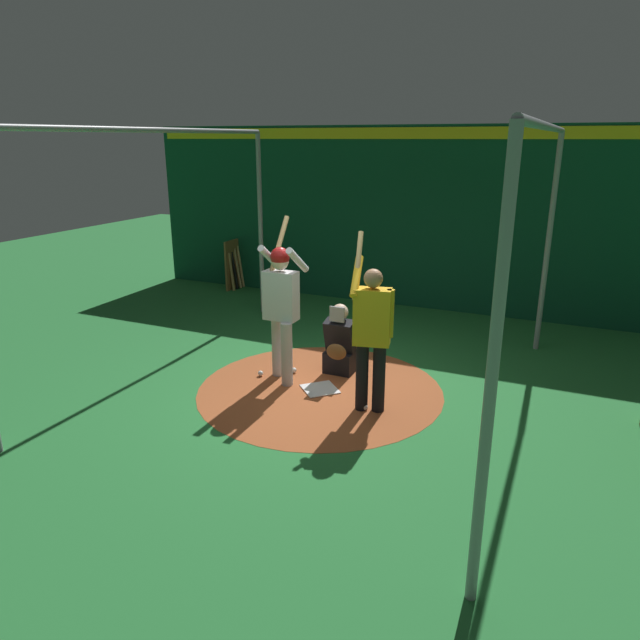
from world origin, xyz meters
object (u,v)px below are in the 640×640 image
(catcher, at_px, (340,346))
(baseball_0, at_px, (261,373))
(home_plate, at_px, (320,389))
(bat_rack, at_px, (236,265))
(baseball_1, at_px, (365,407))
(visitor, at_px, (371,330))
(batter, at_px, (281,301))
(baseball_2, at_px, (294,370))

(catcher, height_order, baseball_0, catcher)
(baseball_0, bearing_deg, home_plate, 85.74)
(home_plate, height_order, catcher, catcher)
(bat_rack, distance_m, baseball_1, 6.38)
(catcher, height_order, bat_rack, bat_rack)
(home_plate, xyz_separation_m, catcher, (-0.66, 0.01, 0.38))
(visitor, height_order, baseball_1, visitor)
(catcher, bearing_deg, bat_rack, -131.85)
(batter, distance_m, bat_rack, 5.19)
(batter, relative_size, catcher, 2.17)
(visitor, bearing_deg, home_plate, -121.53)
(visitor, bearing_deg, baseball_1, -53.34)
(bat_rack, bearing_deg, baseball_2, 41.23)
(batter, height_order, bat_rack, batter)
(bat_rack, xyz_separation_m, baseball_1, (4.43, 4.58, -0.45))
(catcher, relative_size, bat_rack, 0.94)
(bat_rack, height_order, baseball_1, bat_rack)
(batter, distance_m, baseball_1, 1.75)
(baseball_0, bearing_deg, bat_rack, -144.13)
(visitor, height_order, bat_rack, visitor)
(catcher, height_order, baseball_1, catcher)
(bat_rack, relative_size, baseball_1, 14.20)
(bat_rack, distance_m, baseball_2, 5.01)
(bat_rack, bearing_deg, home_plate, 43.10)
(catcher, relative_size, baseball_2, 13.36)
(catcher, distance_m, baseball_0, 1.16)
(home_plate, height_order, baseball_2, baseball_2)
(home_plate, height_order, bat_rack, bat_rack)
(baseball_1, bearing_deg, baseball_0, -103.09)
(bat_rack, height_order, baseball_0, bat_rack)
(baseball_0, bearing_deg, visitor, 78.73)
(batter, bearing_deg, baseball_2, 170.43)
(baseball_0, height_order, baseball_2, same)
(catcher, distance_m, visitor, 1.34)
(visitor, xyz_separation_m, bat_rack, (-4.38, -4.62, -0.51))
(home_plate, xyz_separation_m, baseball_1, (0.32, 0.73, 0.03))
(batter, xyz_separation_m, baseball_0, (0.03, -0.32, -1.06))
(baseball_1, bearing_deg, home_plate, -113.41)
(bat_rack, bearing_deg, batter, 39.02)
(visitor, relative_size, baseball_1, 28.24)
(baseball_0, distance_m, baseball_2, 0.47)
(home_plate, height_order, baseball_0, baseball_0)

